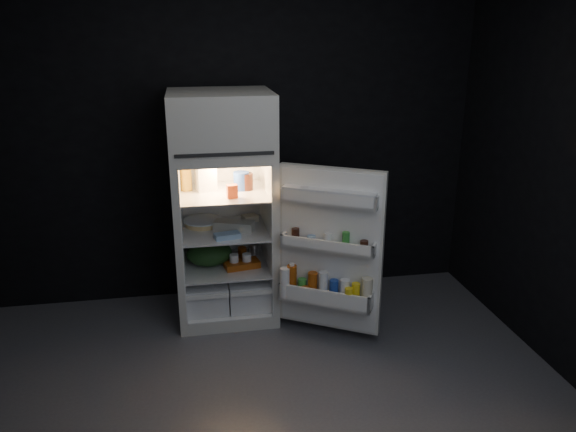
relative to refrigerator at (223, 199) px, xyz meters
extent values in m
cube|color=#57575D|center=(0.13, -1.32, -0.96)|extent=(4.00, 3.40, 0.00)
cube|color=black|center=(0.13, 0.38, 0.39)|extent=(4.00, 0.00, 2.70)
cube|color=black|center=(0.13, -3.02, 0.39)|extent=(4.00, 0.00, 2.70)
cube|color=silver|center=(0.00, -0.02, -0.91)|extent=(0.76, 0.70, 0.10)
cube|color=silver|center=(-0.35, -0.02, -0.26)|extent=(0.05, 0.70, 1.20)
cube|color=silver|center=(0.35, -0.02, -0.26)|extent=(0.05, 0.70, 1.20)
cube|color=white|center=(0.00, 0.30, -0.26)|extent=(0.66, 0.05, 1.20)
cube|color=silver|center=(0.00, -0.02, 0.37)|extent=(0.76, 0.70, 0.06)
cube|color=silver|center=(0.00, -0.02, 0.61)|extent=(0.76, 0.70, 0.42)
cube|color=black|center=(0.00, -0.38, 0.43)|extent=(0.68, 0.01, 0.02)
cube|color=white|center=(-0.33, -0.05, -0.26)|extent=(0.01, 0.65, 1.20)
cube|color=white|center=(0.33, -0.05, -0.26)|extent=(0.01, 0.65, 1.20)
cube|color=white|center=(0.00, -0.05, 0.34)|extent=(0.66, 0.65, 0.01)
cube|color=white|center=(0.00, -0.05, -0.85)|extent=(0.66, 0.65, 0.01)
cube|color=white|center=(0.00, -0.05, 0.06)|extent=(0.65, 0.63, 0.01)
cube|color=white|center=(0.00, -0.05, -0.24)|extent=(0.65, 0.63, 0.01)
cube|color=white|center=(0.00, -0.05, -0.54)|extent=(0.65, 0.63, 0.01)
cube|color=white|center=(-0.17, -0.03, -0.74)|extent=(0.32, 0.59, 0.22)
cube|color=white|center=(0.17, -0.03, -0.74)|extent=(0.32, 0.59, 0.22)
cube|color=white|center=(-0.17, -0.35, -0.65)|extent=(0.32, 0.02, 0.03)
cube|color=white|center=(0.17, -0.35, -0.65)|extent=(0.32, 0.02, 0.03)
cube|color=#FFE5B2|center=(0.00, -0.10, 0.32)|extent=(0.14, 0.14, 0.02)
cube|color=silver|center=(0.72, -0.54, -0.26)|extent=(0.68, 0.43, 1.22)
cube|color=white|center=(0.71, -0.57, -0.26)|extent=(0.62, 0.37, 1.18)
cube|color=white|center=(0.68, -0.60, 0.11)|extent=(0.63, 0.42, 0.02)
cube|color=white|center=(0.67, -0.63, 0.15)|extent=(0.60, 0.36, 0.10)
cube|color=white|center=(0.97, -0.77, 0.15)|extent=(0.06, 0.09, 0.10)
cube|color=white|center=(0.40, -0.43, 0.15)|extent=(0.06, 0.09, 0.10)
cube|color=white|center=(0.68, -0.61, -0.22)|extent=(0.64, 0.43, 0.02)
cube|color=white|center=(0.66, -0.64, -0.19)|extent=(0.60, 0.36, 0.09)
cube|color=white|center=(0.97, -0.78, -0.19)|extent=(0.07, 0.10, 0.09)
cube|color=white|center=(0.40, -0.44, -0.19)|extent=(0.07, 0.10, 0.09)
cube|color=white|center=(0.67, -0.62, -0.63)|extent=(0.66, 0.47, 0.02)
cube|color=white|center=(0.64, -0.68, -0.57)|extent=(0.60, 0.36, 0.13)
cube|color=white|center=(0.96, -0.79, -0.57)|extent=(0.09, 0.13, 0.13)
cube|color=white|center=(0.39, -0.46, -0.57)|extent=(0.09, 0.13, 0.13)
cube|color=white|center=(0.68, -0.60, 0.21)|extent=(0.61, 0.41, 0.02)
cylinder|color=silver|center=(0.72, -0.62, 0.17)|extent=(0.08, 0.08, 0.08)
cylinder|color=silver|center=(0.53, -0.51, 0.17)|extent=(0.08, 0.08, 0.09)
cylinder|color=black|center=(0.91, -0.74, -0.17)|extent=(0.08, 0.08, 0.09)
cylinder|color=#338C33|center=(0.79, -0.67, -0.14)|extent=(0.07, 0.07, 0.13)
cylinder|color=silver|center=(0.68, -0.61, -0.15)|extent=(0.08, 0.08, 0.11)
cylinder|color=#7FA2C5|center=(0.58, -0.55, -0.17)|extent=(0.08, 0.08, 0.07)
cylinder|color=black|center=(0.48, -0.49, -0.15)|extent=(0.08, 0.08, 0.12)
cylinder|color=beige|center=(0.93, -0.78, -0.50)|extent=(0.10, 0.10, 0.23)
cylinder|color=yellow|center=(0.86, -0.74, -0.53)|extent=(0.08, 0.08, 0.17)
cylinder|color=white|center=(0.79, -0.70, -0.52)|extent=(0.09, 0.09, 0.19)
cylinder|color=#1B3B96|center=(0.72, -0.66, -0.53)|extent=(0.09, 0.09, 0.17)
cylinder|color=silver|center=(0.65, -0.61, -0.50)|extent=(0.09, 0.09, 0.22)
cylinder|color=#96410C|center=(0.59, -0.57, -0.51)|extent=(0.09, 0.09, 0.21)
cylinder|color=#338C33|center=(0.52, -0.53, -0.54)|extent=(0.09, 0.09, 0.14)
cylinder|color=#96410C|center=(0.45, -0.49, -0.50)|extent=(0.10, 0.10, 0.24)
cylinder|color=yellow|center=(0.81, -0.75, -0.54)|extent=(0.08, 0.08, 0.15)
cylinder|color=#96410C|center=(0.53, -0.59, -0.56)|extent=(0.08, 0.08, 0.10)
cylinder|color=white|center=(0.39, -0.51, -0.50)|extent=(0.10, 0.10, 0.23)
cylinder|color=white|center=(0.45, -0.49, -0.37)|extent=(0.05, 0.05, 0.02)
cube|color=white|center=(-0.13, 0.04, 0.19)|extent=(0.17, 0.17, 0.24)
cylinder|color=#1B3B96|center=(0.14, 0.01, 0.14)|extent=(0.15, 0.15, 0.14)
cylinder|color=black|center=(0.18, 0.00, 0.14)|extent=(0.12, 0.12, 0.13)
cylinder|color=gold|center=(-0.28, 0.06, 0.18)|extent=(0.11, 0.11, 0.22)
cube|color=#DB4A19|center=(0.05, -0.21, 0.12)|extent=(0.08, 0.07, 0.10)
cube|color=#9B9A8D|center=(0.07, -0.07, -0.19)|extent=(0.33, 0.22, 0.07)
cylinder|color=tan|center=(-0.16, 0.08, -0.21)|extent=(0.38, 0.38, 0.04)
cube|color=#7FA2C5|center=(0.00, -0.24, -0.21)|extent=(0.20, 0.13, 0.04)
cube|color=beige|center=(0.22, 0.12, -0.20)|extent=(0.14, 0.12, 0.05)
ellipsoid|color=#193815|center=(-0.13, -0.02, -0.43)|extent=(0.45, 0.42, 0.20)
cube|color=#96410C|center=(0.12, -0.11, -0.50)|extent=(0.29, 0.19, 0.05)
cylinder|color=#96410C|center=(0.14, 0.08, -0.48)|extent=(0.08, 0.08, 0.09)
cylinder|color=silver|center=(0.24, 0.13, -0.48)|extent=(0.09, 0.09, 0.09)
camera|label=1|loc=(-0.24, -4.17, 1.26)|focal=35.00mm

